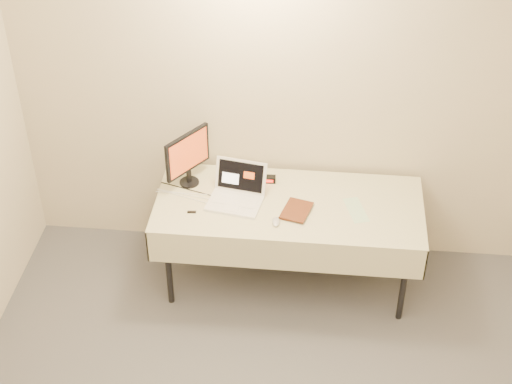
# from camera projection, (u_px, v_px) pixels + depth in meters

# --- Properties ---
(back_wall) EXTENTS (4.00, 0.10, 2.70)m
(back_wall) POSITION_uv_depth(u_px,v_px,m) (296.00, 94.00, 5.42)
(back_wall) COLOR beige
(back_wall) RESTS_ON ground
(table) EXTENTS (1.86, 0.81, 0.74)m
(table) POSITION_uv_depth(u_px,v_px,m) (289.00, 210.00, 5.47)
(table) COLOR black
(table) RESTS_ON ground
(laptop) EXTENTS (0.42, 0.39, 0.25)m
(laptop) POSITION_uv_depth(u_px,v_px,m) (237.00, 192.00, 5.44)
(laptop) COLOR white
(laptop) RESTS_ON table
(monitor) EXTENTS (0.25, 0.34, 0.41)m
(monitor) POSITION_uv_depth(u_px,v_px,m) (188.00, 155.00, 5.48)
(monitor) COLOR black
(monitor) RESTS_ON table
(book) EXTENTS (0.18, 0.07, 0.24)m
(book) POSITION_uv_depth(u_px,v_px,m) (284.00, 195.00, 5.31)
(book) COLOR #8F3E1A
(book) RESTS_ON table
(alarm_clock) EXTENTS (0.12, 0.05, 0.05)m
(alarm_clock) POSITION_uv_depth(u_px,v_px,m) (268.00, 179.00, 5.62)
(alarm_clock) COLOR black
(alarm_clock) RESTS_ON table
(clicker) EXTENTS (0.06, 0.11, 0.03)m
(clicker) POSITION_uv_depth(u_px,v_px,m) (276.00, 222.00, 5.25)
(clicker) COLOR #B8B8BA
(clicker) RESTS_ON table
(paper_form) EXTENTS (0.19, 0.30, 0.00)m
(paper_form) POSITION_uv_depth(u_px,v_px,m) (356.00, 210.00, 5.37)
(paper_form) COLOR #B5DCAF
(paper_form) RESTS_ON table
(usb_dongle) EXTENTS (0.06, 0.02, 0.01)m
(usb_dongle) POSITION_uv_depth(u_px,v_px,m) (192.00, 212.00, 5.35)
(usb_dongle) COLOR black
(usb_dongle) RESTS_ON table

